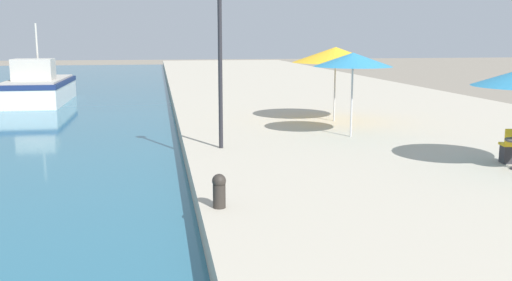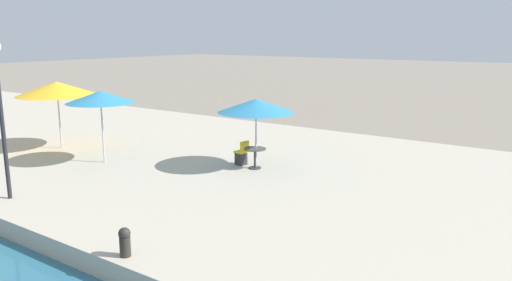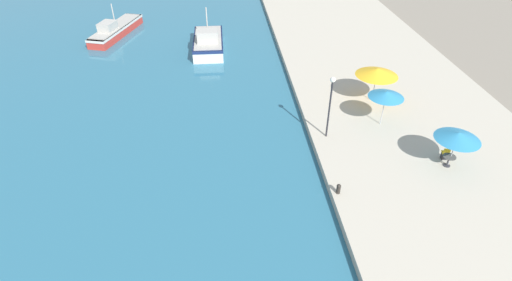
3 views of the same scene
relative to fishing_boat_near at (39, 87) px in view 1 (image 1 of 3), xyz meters
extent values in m
cube|color=#BCB29E|center=(15.36, 0.35, -0.64)|extent=(16.00, 90.00, 0.56)
cube|color=silver|center=(0.00, 0.13, -0.24)|extent=(2.99, 7.35, 1.28)
cube|color=navy|center=(0.00, 0.13, 0.28)|extent=(3.05, 7.42, 0.25)
cube|color=#ADA89E|center=(0.00, 0.13, 0.45)|extent=(2.76, 6.76, 0.10)
cube|color=#B7B2A8|center=(0.01, -1.16, 1.08)|extent=(2.08, 1.62, 1.15)
cylinder|color=#B7B2A8|center=(0.00, 0.13, 2.03)|extent=(0.12, 0.12, 3.07)
cylinder|color=#B7B7B7|center=(12.74, -16.48, 0.84)|extent=(0.06, 0.06, 2.40)
cone|color=teal|center=(12.74, -16.48, 2.11)|extent=(2.51, 2.51, 0.44)
cylinder|color=#B7B7B7|center=(13.27, -13.00, 0.83)|extent=(0.06, 0.06, 2.37)
cone|color=yellow|center=(13.27, -13.00, 2.16)|extent=(3.29, 3.29, 0.58)
cube|color=#2D2D33|center=(15.40, -20.90, -0.13)|extent=(0.40, 0.40, 0.45)
cube|color=gold|center=(15.40, -20.90, 0.12)|extent=(0.47, 0.47, 0.06)
cylinder|color=#2D2823|center=(7.73, -23.53, -0.13)|extent=(0.24, 0.24, 0.45)
sphere|color=#2D2823|center=(7.73, -23.53, 0.17)|extent=(0.26, 0.26, 0.26)
cylinder|color=#232328|center=(8.40, -17.68, 1.74)|extent=(0.12, 0.12, 4.20)
camera|label=1|loc=(6.66, -33.82, 2.81)|focal=40.00mm
camera|label=2|loc=(1.15, -31.61, 4.33)|focal=35.00mm
camera|label=3|loc=(1.44, -40.31, 15.52)|focal=28.00mm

